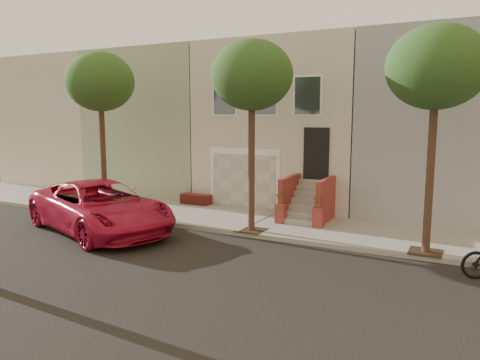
% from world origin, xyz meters
% --- Properties ---
extents(ground, '(90.00, 90.00, 0.00)m').
position_xyz_m(ground, '(0.00, 0.00, 0.00)').
color(ground, black).
rests_on(ground, ground).
extents(sidewalk, '(40.00, 3.70, 0.15)m').
position_xyz_m(sidewalk, '(0.00, 5.35, 0.07)').
color(sidewalk, gray).
rests_on(sidewalk, ground).
extents(house_row, '(33.10, 11.70, 7.00)m').
position_xyz_m(house_row, '(0.00, 11.19, 3.64)').
color(house_row, beige).
rests_on(house_row, sidewalk).
extents(tree_left, '(2.70, 2.57, 6.30)m').
position_xyz_m(tree_left, '(-5.50, 3.90, 5.26)').
color(tree_left, '#2D2116').
rests_on(tree_left, sidewalk).
extents(tree_mid, '(2.70, 2.57, 6.30)m').
position_xyz_m(tree_mid, '(1.00, 3.90, 5.26)').
color(tree_mid, '#2D2116').
rests_on(tree_mid, sidewalk).
extents(tree_right, '(2.70, 2.57, 6.30)m').
position_xyz_m(tree_right, '(6.50, 3.90, 5.26)').
color(tree_right, '#2D2116').
rests_on(tree_right, sidewalk).
extents(pickup_truck, '(6.94, 4.90, 1.76)m').
position_xyz_m(pickup_truck, '(-3.84, 1.88, 0.88)').
color(pickup_truck, '#BB1436').
rests_on(pickup_truck, ground).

